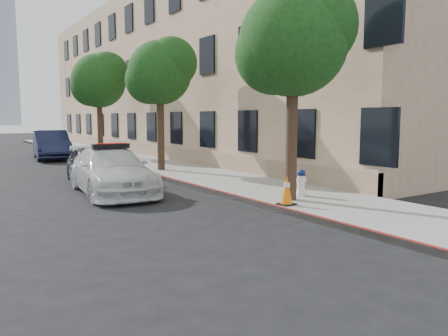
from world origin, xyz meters
TOP-DOWN VIEW (x-y plane):
  - ground at (0.00, 0.00)m, footprint 120.00×120.00m
  - sidewalk at (3.60, 10.00)m, footprint 3.20×50.00m
  - curb_strip at (2.06, 10.00)m, footprint 0.12×50.00m
  - building at (9.20, 15.00)m, footprint 8.00×36.00m
  - tree_near at (2.93, -2.01)m, footprint 2.92×2.82m
  - tree_mid at (2.93, 5.99)m, footprint 2.77×2.64m
  - tree_far at (2.93, 13.99)m, footprint 3.10×3.00m
  - police_car at (-0.47, 2.38)m, footprint 2.38×4.98m
  - parked_car_mid at (-0.28, 5.00)m, footprint 2.06×4.02m
  - parked_car_far at (0.45, 15.08)m, footprint 2.26×5.04m
  - fire_hydrant at (3.55, -1.71)m, footprint 0.31×0.28m
  - traffic_cone at (2.35, -2.46)m, footprint 0.43×0.43m

SIDE VIEW (x-z plane):
  - ground at x=0.00m, z-range 0.00..0.00m
  - sidewalk at x=3.60m, z-range 0.00..0.15m
  - curb_strip at x=2.06m, z-range 0.00..0.15m
  - fire_hydrant at x=3.55m, z-range 0.14..0.88m
  - traffic_cone at x=2.35m, z-range 0.15..0.88m
  - parked_car_mid at x=-0.28m, z-range 0.00..1.31m
  - police_car at x=-0.47m, z-range -0.07..1.48m
  - parked_car_far at x=0.45m, z-range 0.00..1.61m
  - tree_mid at x=2.93m, z-range 1.45..6.88m
  - tree_near at x=2.93m, z-range 1.46..7.08m
  - tree_far at x=2.93m, z-range 1.48..7.29m
  - building at x=9.20m, z-range 0.00..10.00m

